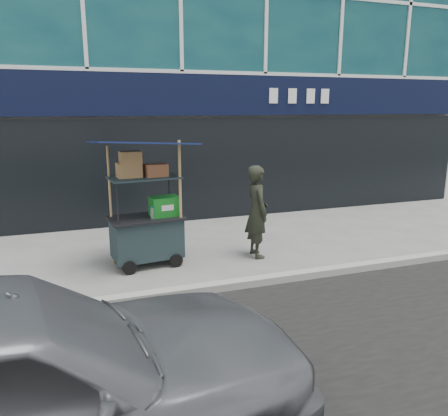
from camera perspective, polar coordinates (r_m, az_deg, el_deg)
name	(u,v)px	position (r m, az deg, el deg)	size (l,w,h in m)	color
ground	(246,281)	(6.89, 2.87, -9.50)	(80.00, 80.00, 0.00)	slate
curb	(251,282)	(6.70, 3.52, -9.65)	(80.00, 0.18, 0.12)	#97978F
vendor_cart	(147,221)	(7.47, -10.01, -1.74)	(1.73, 1.31, 2.17)	black
vendor_man	(257,212)	(7.78, 4.32, -0.46)	(0.60, 0.40, 1.66)	black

